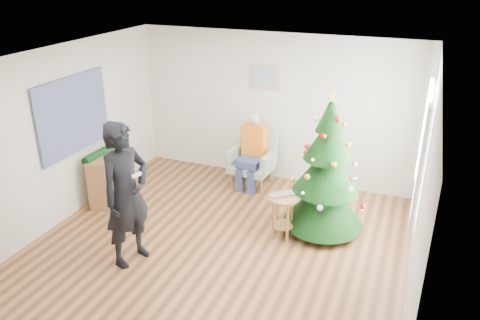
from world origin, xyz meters
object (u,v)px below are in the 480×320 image
at_px(standing_man, 126,195).
at_px(console, 106,175).
at_px(christmas_tree, 326,171).
at_px(armchair, 253,165).
at_px(stool, 282,216).

xyz_separation_m(standing_man, console, (-1.39, 1.36, -0.56)).
height_order(christmas_tree, armchair, christmas_tree).
relative_size(christmas_tree, stool, 3.29).
distance_m(armchair, console, 2.50).
bearing_deg(console, standing_man, -64.24).
distance_m(christmas_tree, console, 3.63).
bearing_deg(console, stool, -21.55).
relative_size(christmas_tree, armchair, 2.13).
distance_m(stool, armchair, 1.76).
bearing_deg(console, armchair, 13.25).
relative_size(armchair, console, 0.99).
bearing_deg(armchair, console, -142.04).
bearing_deg(standing_man, console, 60.23).
bearing_deg(standing_man, stool, -38.48).
xyz_separation_m(stool, armchair, (-0.98, 1.46, 0.04)).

